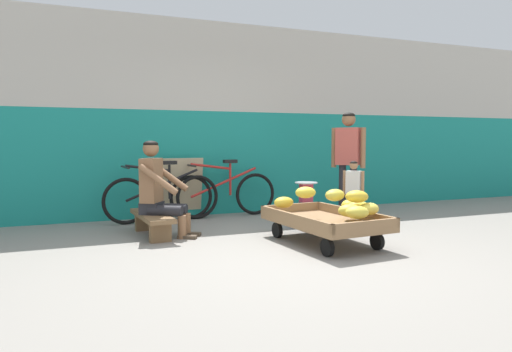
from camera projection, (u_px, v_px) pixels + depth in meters
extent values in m
plane|color=gray|center=(286.00, 258.00, 4.59)|extent=(80.00, 80.00, 0.00)
cube|color=#19847A|center=(201.00, 163.00, 7.32)|extent=(16.00, 0.30, 1.59)
cube|color=#B7B2A8|center=(201.00, 67.00, 7.22)|extent=(16.00, 0.30, 1.35)
cube|color=#8E6B47|center=(324.00, 222.00, 5.21)|extent=(0.95, 1.50, 0.05)
cube|color=#8E6B47|center=(293.00, 218.00, 5.03)|extent=(0.15, 1.44, 0.10)
cube|color=#8E6B47|center=(353.00, 213.00, 5.38)|extent=(0.15, 1.44, 0.10)
cube|color=#8E6B47|center=(292.00, 208.00, 5.83)|extent=(0.84, 0.11, 0.10)
cube|color=#8E6B47|center=(366.00, 226.00, 4.58)|extent=(0.84, 0.11, 0.10)
cylinder|color=black|center=(277.00, 230.00, 5.53)|extent=(0.06, 0.18, 0.18)
cylinder|color=black|center=(322.00, 226.00, 5.81)|extent=(0.06, 0.18, 0.18)
cylinder|color=black|center=(327.00, 247.00, 4.63)|extent=(0.06, 0.18, 0.18)
cylinder|color=black|center=(377.00, 241.00, 4.91)|extent=(0.06, 0.18, 0.18)
ellipsoid|color=gold|center=(284.00, 202.00, 5.46)|extent=(0.26, 0.21, 0.13)
ellipsoid|color=gold|center=(357.00, 212.00, 4.69)|extent=(0.27, 0.23, 0.13)
ellipsoid|color=yellow|center=(369.00, 209.00, 4.93)|extent=(0.28, 0.25, 0.13)
ellipsoid|color=gold|center=(350.00, 205.00, 5.23)|extent=(0.30, 0.27, 0.13)
ellipsoid|color=gold|center=(350.00, 210.00, 4.82)|extent=(0.27, 0.22, 0.13)
ellipsoid|color=yellow|center=(358.00, 207.00, 5.10)|extent=(0.25, 0.20, 0.13)
ellipsoid|color=yellow|center=(306.00, 192.00, 5.35)|extent=(0.25, 0.19, 0.13)
ellipsoid|color=gold|center=(357.00, 197.00, 4.93)|extent=(0.29, 0.25, 0.13)
ellipsoid|color=gold|center=(335.00, 195.00, 5.03)|extent=(0.29, 0.25, 0.13)
cube|color=brown|center=(152.00, 216.00, 5.62)|extent=(0.37, 1.12, 0.05)
cube|color=brown|center=(145.00, 222.00, 5.97)|extent=(0.24, 0.10, 0.22)
cube|color=brown|center=(160.00, 233.00, 5.28)|extent=(0.24, 0.10, 0.22)
cylinder|color=brown|center=(187.00, 224.00, 5.66)|extent=(0.10, 0.10, 0.27)
cube|color=#4C3D2D|center=(192.00, 234.00, 5.65)|extent=(0.23, 0.19, 0.04)
cylinder|color=#232328|center=(170.00, 209.00, 5.67)|extent=(0.41, 0.32, 0.13)
cylinder|color=brown|center=(182.00, 227.00, 5.48)|extent=(0.10, 0.10, 0.27)
cube|color=#4C3D2D|center=(187.00, 237.00, 5.48)|extent=(0.23, 0.19, 0.04)
cylinder|color=#232328|center=(165.00, 211.00, 5.49)|extent=(0.41, 0.32, 0.13)
cube|color=#232328|center=(152.00, 208.00, 5.61)|extent=(0.33, 0.35, 0.14)
cube|color=brown|center=(151.00, 180.00, 5.59)|extent=(0.32, 0.37, 0.52)
cylinder|color=brown|center=(170.00, 177.00, 5.76)|extent=(0.44, 0.31, 0.36)
cylinder|color=brown|center=(158.00, 180.00, 5.36)|extent=(0.44, 0.31, 0.36)
sphere|color=brown|center=(151.00, 149.00, 5.56)|extent=(0.19, 0.19, 0.19)
ellipsoid|color=black|center=(151.00, 144.00, 5.56)|extent=(0.17, 0.17, 0.09)
cube|color=#234CA8|center=(306.00, 215.00, 6.25)|extent=(0.36, 0.28, 0.30)
cylinder|color=#28282D|center=(306.00, 203.00, 6.24)|extent=(0.20, 0.20, 0.03)
cube|color=#C6384C|center=(306.00, 193.00, 6.23)|extent=(0.16, 0.10, 0.24)
cylinder|color=white|center=(308.00, 193.00, 6.18)|extent=(0.13, 0.01, 0.13)
cylinder|color=#B2B5BA|center=(306.00, 183.00, 6.22)|extent=(0.30, 0.30, 0.01)
torus|color=black|center=(126.00, 201.00, 6.39)|extent=(0.64, 0.10, 0.64)
torus|color=black|center=(197.00, 197.00, 6.85)|extent=(0.64, 0.10, 0.64)
cylinder|color=black|center=(163.00, 185.00, 6.60)|extent=(1.03, 0.11, 0.43)
cylinder|color=black|center=(170.00, 182.00, 6.64)|extent=(0.04, 0.04, 0.48)
cylinder|color=black|center=(148.00, 168.00, 6.49)|extent=(0.62, 0.08, 0.12)
cube|color=black|center=(169.00, 163.00, 6.62)|extent=(0.21, 0.11, 0.05)
cylinder|color=black|center=(125.00, 167.00, 6.36)|extent=(0.06, 0.48, 0.03)
torus|color=black|center=(191.00, 197.00, 6.85)|extent=(0.64, 0.07, 0.64)
torus|color=black|center=(255.00, 194.00, 7.26)|extent=(0.64, 0.07, 0.64)
cylinder|color=#AD231E|center=(224.00, 182.00, 7.04)|extent=(1.03, 0.06, 0.43)
cylinder|color=#AD231E|center=(230.00, 179.00, 7.07)|extent=(0.04, 0.04, 0.48)
cylinder|color=#AD231E|center=(211.00, 166.00, 6.94)|extent=(0.62, 0.05, 0.12)
cube|color=black|center=(230.00, 161.00, 7.05)|extent=(0.20, 0.11, 0.05)
cylinder|color=black|center=(191.00, 166.00, 6.81)|extent=(0.04, 0.48, 0.03)
cube|color=#C6B289|center=(179.00, 188.00, 7.00)|extent=(0.70, 0.20, 0.89)
cylinder|color=#232328|center=(353.00, 193.00, 6.60)|extent=(0.10, 0.10, 0.80)
cylinder|color=#232328|center=(342.00, 193.00, 6.68)|extent=(0.10, 0.10, 0.80)
cube|color=#B24C42|center=(348.00, 146.00, 6.59)|extent=(0.36, 0.37, 0.52)
cylinder|color=brown|center=(363.00, 148.00, 6.49)|extent=(0.07, 0.07, 0.56)
cylinder|color=brown|center=(334.00, 148.00, 6.69)|extent=(0.07, 0.07, 0.56)
sphere|color=brown|center=(349.00, 119.00, 6.56)|extent=(0.19, 0.19, 0.19)
ellipsoid|color=black|center=(349.00, 116.00, 6.56)|extent=(0.17, 0.17, 0.09)
cylinder|color=#232328|center=(357.00, 211.00, 6.10)|extent=(0.06, 0.06, 0.45)
cylinder|color=#232328|center=(350.00, 211.00, 6.14)|extent=(0.06, 0.06, 0.45)
cube|color=silver|center=(353.00, 182.00, 6.09)|extent=(0.21, 0.21, 0.30)
cylinder|color=#9E704C|center=(363.00, 184.00, 6.04)|extent=(0.04, 0.04, 0.32)
cylinder|color=#9E704C|center=(344.00, 183.00, 6.14)|extent=(0.04, 0.04, 0.32)
sphere|color=#9E704C|center=(354.00, 165.00, 6.07)|extent=(0.11, 0.11, 0.11)
ellipsoid|color=black|center=(354.00, 163.00, 6.07)|extent=(0.10, 0.10, 0.05)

